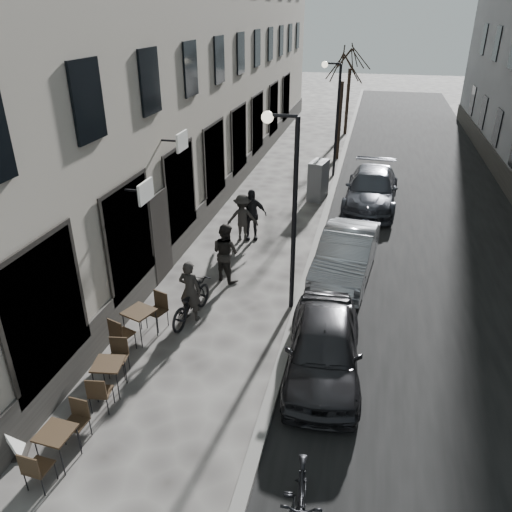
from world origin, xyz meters
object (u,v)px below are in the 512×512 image
at_px(utility_cabinet, 318,180).
at_px(bicycle, 191,301).
at_px(streetlamp_far, 334,107).
at_px(sign_board, 14,431).
at_px(tree_near, 343,65).
at_px(bistro_set_c, 140,322).
at_px(pedestrian_far, 251,215).
at_px(bistro_set_a, 58,444).
at_px(tree_far, 351,55).
at_px(bistro_set_b, 110,374).
at_px(car_near, 324,347).
at_px(car_far, 371,189).
at_px(pedestrian_mid, 243,218).
at_px(moped, 301,506).
at_px(car_mid, 346,254).
at_px(pedestrian_near, 226,252).
at_px(streetlamp_near, 288,194).

distance_m(utility_cabinet, bicycle, 9.91).
distance_m(streetlamp_far, sign_board, 18.50).
bearing_deg(tree_near, bistro_set_c, -100.43).
distance_m(sign_board, pedestrian_far, 10.10).
bearing_deg(bistro_set_a, tree_far, 87.31).
xyz_separation_m(bistro_set_b, car_near, (4.20, 1.61, 0.23)).
xyz_separation_m(bistro_set_b, car_far, (4.92, 12.31, 0.27)).
relative_size(bistro_set_b, pedestrian_mid, 0.90).
bearing_deg(car_near, tree_near, 89.72).
relative_size(tree_near, moped, 2.85).
bearing_deg(utility_cabinet, car_mid, -64.30).
bearing_deg(car_near, tree_far, 88.71).
height_order(bicycle, moped, moped).
height_order(bistro_set_b, pedestrian_near, pedestrian_near).
distance_m(streetlamp_far, bistro_set_c, 14.83).
xyz_separation_m(streetlamp_far, bistro_set_c, (-3.10, -14.25, -2.69)).
distance_m(tree_near, pedestrian_far, 11.78).
relative_size(bistro_set_b, car_near, 0.38).
xyz_separation_m(streetlamp_near, tree_far, (0.07, 21.00, 1.50)).
bearing_deg(moped, streetlamp_near, 95.34).
distance_m(streetlamp_near, bicycle, 3.65).
bearing_deg(streetlamp_far, pedestrian_near, -100.01).
distance_m(streetlamp_near, car_mid, 3.52).
height_order(bistro_set_a, sign_board, sign_board).
bearing_deg(pedestrian_near, bistro_set_b, 106.71).
height_order(utility_cabinet, moped, utility_cabinet).
height_order(tree_near, sign_board, tree_near).
xyz_separation_m(pedestrian_far, car_near, (3.19, -6.52, -0.22)).
bearing_deg(sign_board, pedestrian_mid, 60.02).
bearing_deg(car_mid, tree_near, 101.71).
height_order(bistro_set_c, pedestrian_far, pedestrian_far).
distance_m(utility_cabinet, pedestrian_mid, 5.10).
relative_size(bistro_set_a, bicycle, 0.75).
relative_size(sign_board, pedestrian_mid, 0.64).
height_order(tree_near, pedestrian_mid, tree_near).
distance_m(tree_far, pedestrian_mid, 17.71).
relative_size(streetlamp_far, tree_near, 0.89).
xyz_separation_m(streetlamp_far, pedestrian_mid, (-2.17, -8.15, -2.34)).
height_order(tree_near, bicycle, tree_near).
height_order(tree_near, moped, tree_near).
relative_size(tree_far, car_near, 1.46).
xyz_separation_m(sign_board, utility_cabinet, (3.67, 14.44, 0.38)).
xyz_separation_m(streetlamp_near, pedestrian_mid, (-2.17, 3.85, -2.34)).
bearing_deg(streetlamp_near, car_near, -62.83).
relative_size(bistro_set_c, sign_board, 1.53).
xyz_separation_m(pedestrian_far, car_mid, (3.34, -1.95, -0.19)).
xyz_separation_m(tree_far, bistro_set_c, (-3.17, -23.25, -4.19)).
bearing_deg(streetlamp_far, car_far, -62.26).
bearing_deg(bicycle, pedestrian_near, -89.59).
height_order(tree_near, bistro_set_a, tree_near).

